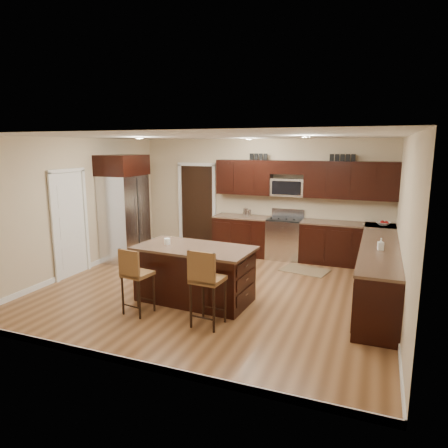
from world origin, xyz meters
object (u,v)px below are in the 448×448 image
at_px(stool_left, 135,274).
at_px(stool_right, 206,279).
at_px(island, 195,276).
at_px(range, 285,238).
at_px(refrigerator, 124,207).

height_order(stool_left, stool_right, stool_right).
distance_m(island, stool_left, 1.05).
height_order(range, refrigerator, refrigerator).
relative_size(range, refrigerator, 0.47).
xyz_separation_m(stool_right, refrigerator, (-3.06, 2.46, 0.49)).
distance_m(range, stool_left, 4.16).
bearing_deg(refrigerator, stool_left, -52.39).
bearing_deg(stool_right, refrigerator, 145.16).
bearing_deg(island, stool_right, -52.14).
bearing_deg(stool_left, refrigerator, 136.04).
xyz_separation_m(stool_left, stool_right, (1.17, -0.01, 0.06)).
relative_size(stool_right, refrigerator, 0.48).
bearing_deg(stool_right, island, 128.30).
xyz_separation_m(range, stool_left, (-1.41, -3.91, 0.18)).
height_order(range, stool_left, range).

